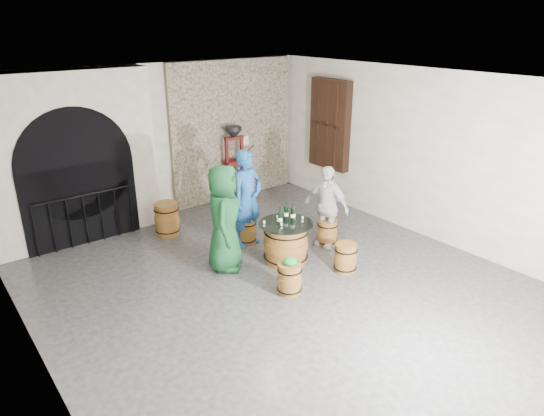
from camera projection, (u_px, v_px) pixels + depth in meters
ground at (278, 285)px, 7.83m from camera, size 8.00×8.00×0.00m
wall_back at (160, 142)px, 10.19m from camera, size 8.00×0.00×8.00m
wall_left at (26, 257)px, 5.25m from camera, size 0.00×8.00×8.00m
wall_right at (422, 154)px, 9.25m from camera, size 0.00×8.00×8.00m
ceiling at (279, 82)px, 6.67m from camera, size 8.00×8.00×0.00m
stone_facing_panel at (233, 131)px, 11.18m from camera, size 3.20×0.12×3.18m
arched_opening at (72, 160)px, 8.92m from camera, size 3.10×0.60×3.19m
shuttered_window at (330, 124)px, 10.87m from camera, size 0.23×1.10×2.00m
barrel_table at (286, 243)px, 8.47m from camera, size 0.95×0.95×0.73m
barrel_stool_left at (226, 254)px, 8.30m from camera, size 0.40×0.40×0.50m
barrel_stool_far at (246, 231)px, 9.22m from camera, size 0.40×0.40×0.50m
barrel_stool_right at (327, 232)px, 9.16m from camera, size 0.40×0.40×0.50m
barrel_stool_near_right at (346, 258)px, 8.18m from camera, size 0.40×0.40×0.50m
barrel_stool_near_left at (289, 279)px, 7.52m from camera, size 0.40×0.40×0.50m
green_cap at (290, 261)px, 7.41m from camera, size 0.25×0.21×0.12m
person_green at (224, 218)px, 8.06m from camera, size 1.02×1.07×1.84m
person_blue at (247, 199)px, 8.94m from camera, size 0.73×0.55×1.83m
person_white at (326, 207)px, 8.93m from camera, size 0.58×0.98×1.56m
wine_bottle_left at (280, 218)px, 8.22m from camera, size 0.08×0.08×0.32m
wine_bottle_center at (293, 214)px, 8.38m from camera, size 0.08×0.08×0.32m
wine_bottle_right at (286, 212)px, 8.44m from camera, size 0.08×0.08×0.32m
tasting_glass_a at (282, 226)px, 8.11m from camera, size 0.05×0.05×0.10m
tasting_glass_b at (294, 217)px, 8.47m from camera, size 0.05×0.05×0.10m
tasting_glass_c at (278, 218)px, 8.42m from camera, size 0.05×0.05×0.10m
tasting_glass_d at (293, 214)px, 8.59m from camera, size 0.05×0.05×0.10m
tasting_glass_e at (302, 219)px, 8.38m from camera, size 0.05×0.05×0.10m
tasting_glass_f at (264, 223)px, 8.20m from camera, size 0.05×0.05×0.10m
side_barrel at (167, 219)px, 9.57m from camera, size 0.49×0.49×0.66m
corking_press at (235, 159)px, 10.98m from camera, size 0.75×0.45×1.79m
control_box at (244, 141)px, 11.35m from camera, size 0.18×0.10×0.22m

